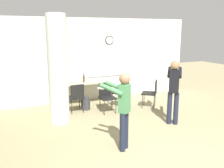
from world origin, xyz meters
TOP-DOWN VIEW (x-y plane):
  - wall_back at (0.02, 5.06)m, footprint 8.00×0.15m
  - support_pillar at (-1.30, 3.24)m, footprint 0.50×0.50m
  - folding_table at (-0.12, 4.56)m, footprint 1.51×0.68m
  - bottle_on_table at (-0.20, 4.56)m, footprint 0.06×0.06m
  - waste_bin at (-0.34, 3.98)m, footprint 0.28×0.28m
  - chair_table_front at (0.17, 3.50)m, footprint 0.45×0.45m
  - chair_mid_room at (1.63, 3.36)m, footprint 0.62×0.62m
  - chair_table_left at (-0.68, 3.81)m, footprint 0.46×0.46m
  - chair_table_right at (0.81, 3.78)m, footprint 0.61×0.61m
  - person_playing_side at (1.35, 1.93)m, footprint 0.61×0.66m
  - person_playing_front at (-0.47, 1.17)m, footprint 0.59×0.62m

SIDE VIEW (x-z plane):
  - waste_bin at x=-0.34m, z-range 0.00..0.39m
  - chair_table_front at x=0.17m, z-range 0.08..0.95m
  - chair_mid_room at x=1.63m, z-range 0.08..0.95m
  - chair_table_left at x=-0.68m, z-range 0.08..0.95m
  - chair_table_right at x=0.81m, z-range 0.08..0.95m
  - folding_table at x=-0.12m, z-range 0.31..1.05m
  - bottle_on_table at x=-0.20m, z-range 0.70..1.00m
  - person_playing_front at x=-0.47m, z-range 0.14..1.72m
  - person_playing_side at x=1.35m, z-range 0.15..1.80m
  - wall_back at x=0.02m, z-range 0.00..2.80m
  - support_pillar at x=-1.30m, z-range 0.00..2.80m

